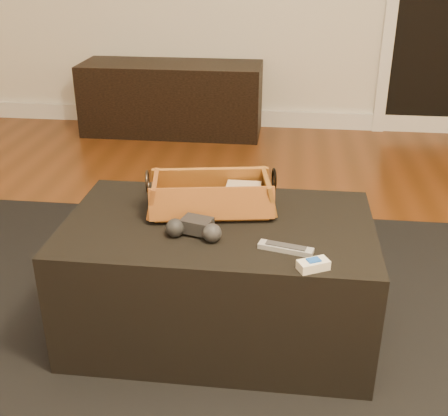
# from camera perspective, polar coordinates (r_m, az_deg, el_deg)

# --- Properties ---
(floor) EXTENTS (5.00, 5.50, 0.01)m
(floor) POSITION_cam_1_polar(r_m,az_deg,el_deg) (1.87, -1.31, -16.93)
(floor) COLOR brown
(floor) RESTS_ON ground
(baseboard) EXTENTS (5.00, 0.04, 0.12)m
(baseboard) POSITION_cam_1_polar(r_m,az_deg,el_deg) (4.27, 3.89, 9.08)
(baseboard) COLOR white
(baseboard) RESTS_ON floor
(media_cabinet) EXTENTS (1.26, 0.45, 0.50)m
(media_cabinet) POSITION_cam_1_polar(r_m,az_deg,el_deg) (4.09, -5.30, 11.02)
(media_cabinet) COLOR black
(media_cabinet) RESTS_ON floor
(area_rug) EXTENTS (2.60, 2.00, 0.01)m
(area_rug) POSITION_cam_1_polar(r_m,az_deg,el_deg) (2.01, -0.69, -12.99)
(area_rug) COLOR black
(area_rug) RESTS_ON floor
(ottoman) EXTENTS (1.00, 0.60, 0.42)m
(ottoman) POSITION_cam_1_polar(r_m,az_deg,el_deg) (1.92, -0.52, -7.01)
(ottoman) COLOR black
(ottoman) RESTS_ON area_rug
(tv_remote) EXTENTS (0.23, 0.11, 0.02)m
(tv_remote) POSITION_cam_1_polar(r_m,az_deg,el_deg) (1.87, -1.94, 0.27)
(tv_remote) COLOR black
(tv_remote) RESTS_ON wicker_basket
(cloth_bundle) EXTENTS (0.12, 0.08, 0.06)m
(cloth_bundle) POSITION_cam_1_polar(r_m,az_deg,el_deg) (1.91, 1.99, 1.50)
(cloth_bundle) COLOR tan
(cloth_bundle) RESTS_ON wicker_basket
(wicker_basket) EXTENTS (0.45, 0.29, 0.15)m
(wicker_basket) POSITION_cam_1_polar(r_m,az_deg,el_deg) (1.88, -1.31, 1.13)
(wicker_basket) COLOR #A15B24
(wicker_basket) RESTS_ON ottoman
(game_controller) EXTENTS (0.18, 0.12, 0.06)m
(game_controller) POSITION_cam_1_polar(r_m,az_deg,el_deg) (1.72, -2.99, -2.07)
(game_controller) COLOR black
(game_controller) RESTS_ON ottoman
(silver_remote) EXTENTS (0.17, 0.07, 0.02)m
(silver_remote) POSITION_cam_1_polar(r_m,az_deg,el_deg) (1.66, 6.29, -4.06)
(silver_remote) COLOR #ABADB3
(silver_remote) RESTS_ON ottoman
(cream_gadget) EXTENTS (0.10, 0.08, 0.03)m
(cream_gadget) POSITION_cam_1_polar(r_m,az_deg,el_deg) (1.57, 9.06, -5.72)
(cream_gadget) COLOR white
(cream_gadget) RESTS_ON ottoman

